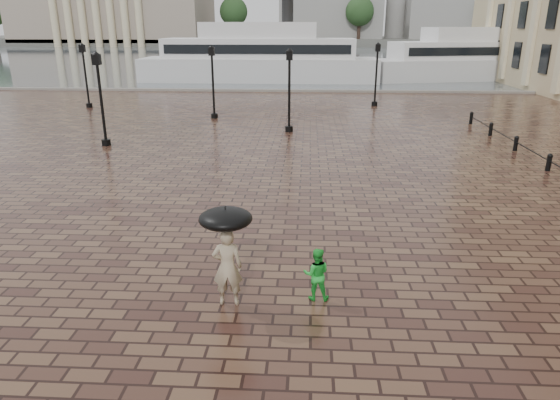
# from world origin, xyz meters

# --- Properties ---
(ground) EXTENTS (300.00, 300.00, 0.00)m
(ground) POSITION_xyz_m (0.00, 0.00, 0.00)
(ground) COLOR #341D17
(ground) RESTS_ON ground
(harbour_water) EXTENTS (240.00, 240.00, 0.00)m
(harbour_water) POSITION_xyz_m (0.00, 92.00, 0.00)
(harbour_water) COLOR #444D53
(harbour_water) RESTS_ON ground
(quay_edge) EXTENTS (80.00, 0.60, 0.30)m
(quay_edge) POSITION_xyz_m (0.00, 32.00, 0.00)
(quay_edge) COLOR slate
(quay_edge) RESTS_ON ground
(far_shore) EXTENTS (300.00, 60.00, 2.00)m
(far_shore) POSITION_xyz_m (0.00, 160.00, 1.00)
(far_shore) COLOR #4C4C47
(far_shore) RESTS_ON ground
(distant_skyline) EXTENTS (102.50, 22.00, 33.00)m
(distant_skyline) POSITION_xyz_m (48.14, 150.00, 9.45)
(distant_skyline) COLOR gray
(distant_skyline) RESTS_ON ground
(far_trees) EXTENTS (188.00, 8.00, 13.50)m
(far_trees) POSITION_xyz_m (0.00, 138.00, 9.42)
(far_trees) COLOR #2D2119
(far_trees) RESTS_ON ground
(bollard_row) EXTENTS (0.22, 21.22, 0.73)m
(bollard_row) POSITION_xyz_m (14.00, 6.50, 0.40)
(bollard_row) COLOR black
(bollard_row) RESTS_ON ground
(street_lamps) EXTENTS (21.44, 14.44, 4.40)m
(street_lamps) POSITION_xyz_m (-1.60, 17.60, 2.33)
(street_lamps) COLOR black
(street_lamps) RESTS_ON ground
(adult_pedestrian) EXTENTS (0.66, 0.46, 1.74)m
(adult_pedestrian) POSITION_xyz_m (2.45, -4.60, 0.87)
(adult_pedestrian) COLOR tan
(adult_pedestrian) RESTS_ON ground
(child_pedestrian) EXTENTS (0.59, 0.46, 1.19)m
(child_pedestrian) POSITION_xyz_m (4.33, -4.29, 0.59)
(child_pedestrian) COLOR green
(child_pedestrian) RESTS_ON ground
(ferry_near) EXTENTS (25.08, 6.11, 8.22)m
(ferry_near) POSITION_xyz_m (-1.28, 41.05, 2.47)
(ferry_near) COLOR #BABABA
(ferry_near) RESTS_ON ground
(ferry_far) EXTENTS (23.68, 10.72, 7.55)m
(ferry_far) POSITION_xyz_m (22.16, 44.10, 2.27)
(ferry_far) COLOR #BABABA
(ferry_far) RESTS_ON ground
(umbrella) EXTENTS (1.10, 1.10, 1.15)m
(umbrella) POSITION_xyz_m (2.45, -4.60, 1.96)
(umbrella) COLOR black
(umbrella) RESTS_ON ground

